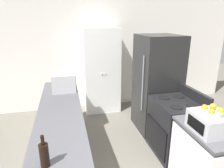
{
  "coord_description": "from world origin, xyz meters",
  "views": [
    {
      "loc": [
        -0.74,
        -1.21,
        2.09
      ],
      "look_at": [
        0.0,
        1.91,
        1.05
      ],
      "focal_mm": 32.0,
      "sensor_mm": 36.0,
      "label": 1
    }
  ],
  "objects": [
    {
      "name": "wall_back",
      "position": [
        0.0,
        3.5,
        1.3
      ],
      "size": [
        7.0,
        0.06,
        2.6
      ],
      "color": "silver",
      "rests_on": "ground_plane"
    },
    {
      "name": "toaster_oven",
      "position": [
        0.75,
        0.46,
        1.0
      ],
      "size": [
        0.32,
        0.4,
        0.21
      ],
      "color": "#B2B2B7",
      "rests_on": "counter_right"
    },
    {
      "name": "wine_bottle",
      "position": [
        -0.97,
        0.29,
        1.01
      ],
      "size": [
        0.08,
        0.08,
        0.3
      ],
      "color": "black",
      "rests_on": "counter_left"
    },
    {
      "name": "counter_left",
      "position": [
        -0.87,
        1.44,
        0.43
      ],
      "size": [
        0.6,
        2.68,
        0.89
      ],
      "color": "silver",
      "rests_on": "ground_plane"
    },
    {
      "name": "pantry_cabinet",
      "position": [
        0.05,
        3.19,
        0.96
      ],
      "size": [
        0.8,
        0.54,
        1.93
      ],
      "color": "white",
      "rests_on": "ground_plane"
    },
    {
      "name": "counter_right",
      "position": [
        0.87,
        0.49,
        0.43
      ],
      "size": [
        0.6,
        0.78,
        0.89
      ],
      "color": "silver",
      "rests_on": "ground_plane"
    },
    {
      "name": "refrigerator",
      "position": [
        0.92,
        2.11,
        0.92
      ],
      "size": [
        0.74,
        0.8,
        1.83
      ],
      "color": "black",
      "rests_on": "ground_plane"
    },
    {
      "name": "stove",
      "position": [
        0.89,
        1.29,
        0.45
      ],
      "size": [
        0.66,
        0.77,
        1.05
      ],
      "color": "black",
      "rests_on": "ground_plane"
    },
    {
      "name": "microwave",
      "position": [
        -0.79,
        2.28,
        1.05
      ],
      "size": [
        0.4,
        0.51,
        0.31
      ],
      "color": "#B2B2B7",
      "rests_on": "counter_left"
    },
    {
      "name": "fruit_bowl",
      "position": [
        0.77,
        0.45,
        1.14
      ],
      "size": [
        0.24,
        0.24,
        0.12
      ],
      "color": "#B2A893",
      "rests_on": "toaster_oven"
    }
  ]
}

